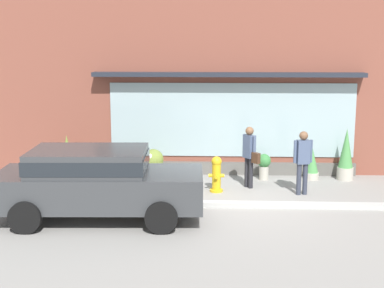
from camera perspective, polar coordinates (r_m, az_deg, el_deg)
ground_plane at (r=12.99m, az=3.88°, el=-6.33°), size 60.00×60.00×0.00m
curb_strip at (r=12.78m, az=3.90°, el=-6.34°), size 14.00×0.24×0.12m
storefront at (r=15.65m, az=3.75°, el=6.02°), size 14.00×0.81×5.16m
fire_hydrant at (r=13.92m, az=2.58°, el=-3.14°), size 0.40×0.37×0.92m
pedestrian_with_handbag at (r=14.25m, az=6.08°, el=-0.92°), size 0.44×0.57×1.63m
pedestrian_passerby at (r=13.81m, az=11.56°, el=-1.44°), size 0.48×0.26×1.62m
parked_car_dark_gray at (r=11.83m, az=-10.05°, el=-3.69°), size 4.48×2.07×1.55m
potted_plant_doorstep at (r=15.59m, az=-12.95°, el=-1.41°), size 0.49×0.49×1.24m
potted_plant_by_entrance at (r=15.53m, az=12.47°, el=-2.05°), size 0.40×0.40×0.90m
potted_plant_window_right at (r=15.24m, az=7.57°, el=-2.16°), size 0.38×0.38×0.73m
potted_plant_low_front at (r=15.64m, az=15.85°, el=-1.16°), size 0.45×0.45×1.44m
potted_plant_near_hydrant at (r=15.15m, az=-4.10°, el=-2.05°), size 0.58×0.58×0.86m
potted_plant_window_center at (r=15.27m, az=-8.33°, el=-2.31°), size 0.51×0.51×0.81m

